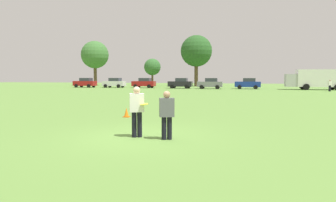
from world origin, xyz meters
The scene contains 16 objects.
ground_plane centered at (0.00, 0.00, 0.00)m, with size 167.23×167.23×0.00m, color #608C3D.
player_thrower centered at (-0.08, -0.04, 0.97)m, with size 0.55×0.45×1.72m.
player_defender centered at (1.00, -0.15, 0.89)m, with size 0.54×0.43×1.59m.
frisbee centered at (0.22, -0.12, 1.14)m, with size 0.27×0.27×0.08m.
traffic_cone centered at (-2.43, 4.57, 0.23)m, with size 0.32×0.32×0.48m.
parked_car_near_left centered at (-26.73, 41.56, 0.92)m, with size 4.26×2.32×1.82m.
parked_car_mid_left centered at (-20.95, 42.15, 0.92)m, with size 4.26×2.32×1.82m.
parked_car_center centered at (-15.14, 42.52, 0.92)m, with size 4.26×2.32×1.82m.
parked_car_mid_right centered at (-8.13, 42.05, 0.92)m, with size 4.26×2.32×1.82m.
parked_car_near_right centered at (-2.81, 41.37, 0.92)m, with size 4.26×2.32×1.82m.
parked_car_far_right centered at (3.36, 42.58, 0.92)m, with size 4.26×2.32×1.82m.
box_truck centered at (13.60, 41.85, 1.75)m, with size 8.57×3.19×3.18m.
bystander_sideline_watcher centered at (14.47, 36.75, 0.93)m, with size 0.51×0.40×1.65m.
tree_west_oak centered at (-31.53, 54.21, 7.15)m, with size 6.40×6.40×10.40m.
tree_west_maple centered at (-17.98, 56.09, 4.26)m, with size 3.81×3.81×6.20m.
tree_center_elm centered at (-7.45, 54.14, 7.48)m, with size 6.69×6.69×10.87m.
Camera 1 is at (3.57, -9.45, 2.05)m, focal length 31.93 mm.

